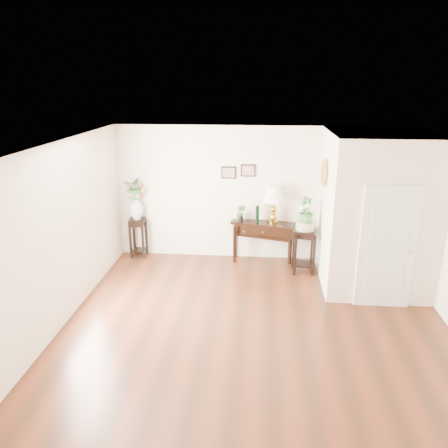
# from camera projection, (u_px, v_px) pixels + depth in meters

# --- Properties ---
(floor) EXTENTS (6.00, 5.50, 0.02)m
(floor) POSITION_uv_depth(u_px,v_px,m) (256.00, 324.00, 6.88)
(floor) COLOR #542514
(floor) RESTS_ON ground
(ceiling) EXTENTS (6.00, 5.50, 0.02)m
(ceiling) POSITION_uv_depth(u_px,v_px,m) (260.00, 145.00, 6.00)
(ceiling) COLOR white
(ceiling) RESTS_ON ground
(wall_back) EXTENTS (6.00, 0.02, 2.80)m
(wall_back) POSITION_uv_depth(u_px,v_px,m) (260.00, 194.00, 9.04)
(wall_back) COLOR beige
(wall_back) RESTS_ON ground
(wall_front) EXTENTS (6.00, 0.02, 2.80)m
(wall_front) POSITION_uv_depth(u_px,v_px,m) (253.00, 349.00, 3.84)
(wall_front) COLOR beige
(wall_front) RESTS_ON ground
(wall_left) EXTENTS (0.02, 5.50, 2.80)m
(wall_left) POSITION_uv_depth(u_px,v_px,m) (62.00, 235.00, 6.69)
(wall_left) COLOR beige
(wall_left) RESTS_ON ground
(partition) EXTENTS (1.80, 1.95, 2.80)m
(partition) POSITION_uv_depth(u_px,v_px,m) (375.00, 210.00, 7.95)
(partition) COLOR beige
(partition) RESTS_ON floor
(door) EXTENTS (0.90, 0.05, 2.10)m
(door) POSITION_uv_depth(u_px,v_px,m) (387.00, 248.00, 7.11)
(door) COLOR silver
(door) RESTS_ON floor
(art_print_left) EXTENTS (0.30, 0.02, 0.25)m
(art_print_left) POSITION_uv_depth(u_px,v_px,m) (229.00, 173.00, 8.94)
(art_print_left) COLOR black
(art_print_left) RESTS_ON wall_back
(art_print_right) EXTENTS (0.30, 0.02, 0.25)m
(art_print_right) POSITION_uv_depth(u_px,v_px,m) (248.00, 170.00, 8.89)
(art_print_right) COLOR black
(art_print_right) RESTS_ON wall_back
(wall_ornament) EXTENTS (0.07, 0.51, 0.51)m
(wall_ornament) POSITION_uv_depth(u_px,v_px,m) (324.00, 173.00, 7.94)
(wall_ornament) COLOR #AE8E40
(wall_ornament) RESTS_ON partition
(console_table) EXTENTS (1.35, 0.75, 0.85)m
(console_table) POSITION_uv_depth(u_px,v_px,m) (262.00, 241.00, 9.17)
(console_table) COLOR black
(console_table) RESTS_ON floor
(table_lamp) EXTENTS (0.57, 0.57, 0.77)m
(table_lamp) POSITION_uv_depth(u_px,v_px,m) (274.00, 206.00, 8.91)
(table_lamp) COLOR gold
(table_lamp) RESTS_ON console_table
(green_vase) EXTENTS (0.08, 0.08, 0.35)m
(green_vase) POSITION_uv_depth(u_px,v_px,m) (257.00, 214.00, 9.00)
(green_vase) COLOR black
(green_vase) RESTS_ON console_table
(potted_plant) EXTENTS (0.24, 0.21, 0.35)m
(potted_plant) POSITION_uv_depth(u_px,v_px,m) (241.00, 213.00, 9.02)
(potted_plant) COLOR #347232
(potted_plant) RESTS_ON console_table
(plant_stand_a) EXTENTS (0.37, 0.37, 0.85)m
(plant_stand_a) POSITION_uv_depth(u_px,v_px,m) (138.00, 238.00, 9.40)
(plant_stand_a) COLOR black
(plant_stand_a) RESTS_ON floor
(porcelain_vase) EXTENTS (0.35, 0.35, 0.49)m
(porcelain_vase) POSITION_uv_depth(u_px,v_px,m) (137.00, 209.00, 9.19)
(porcelain_vase) COLOR silver
(porcelain_vase) RESTS_ON plant_stand_a
(lily_arrangement) EXTENTS (0.51, 0.46, 0.50)m
(lily_arrangement) POSITION_uv_depth(u_px,v_px,m) (135.00, 189.00, 9.06)
(lily_arrangement) COLOR #347232
(lily_arrangement) RESTS_ON porcelain_vase
(plant_stand_b) EXTENTS (0.51, 0.51, 0.89)m
(plant_stand_b) POSITION_uv_depth(u_px,v_px,m) (304.00, 251.00, 8.63)
(plant_stand_b) COLOR black
(plant_stand_b) RESTS_ON floor
(ceramic_bowl) EXTENTS (0.44, 0.44, 0.16)m
(ceramic_bowl) POSITION_uv_depth(u_px,v_px,m) (305.00, 226.00, 8.47)
(ceramic_bowl) COLOR beige
(ceramic_bowl) RESTS_ON plant_stand_b
(narcissus) EXTENTS (0.38, 0.38, 0.52)m
(narcissus) POSITION_uv_depth(u_px,v_px,m) (306.00, 211.00, 8.37)
(narcissus) COLOR #347232
(narcissus) RESTS_ON ceramic_bowl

